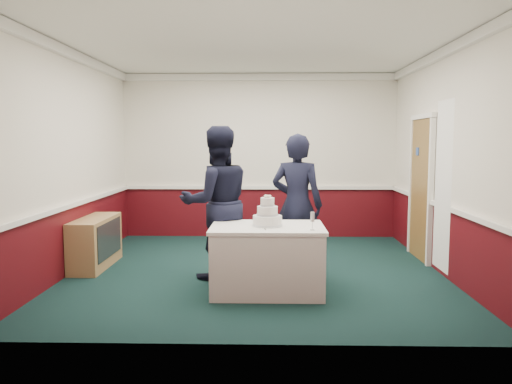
{
  "coord_description": "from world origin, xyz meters",
  "views": [
    {
      "loc": [
        0.17,
        -6.71,
        1.77
      ],
      "look_at": [
        0.0,
        -0.1,
        1.1
      ],
      "focal_mm": 35.0,
      "sensor_mm": 36.0,
      "label": 1
    }
  ],
  "objects_px": {
    "wedding_cake": "(267,216)",
    "person_man": "(217,203)",
    "champagne_flute": "(312,218)",
    "cake_knife": "(265,229)",
    "sideboard": "(96,242)",
    "person_woman": "(297,205)",
    "cake_table": "(267,258)"
  },
  "relations": [
    {
      "from": "wedding_cake",
      "to": "person_man",
      "type": "distance_m",
      "value": 0.89
    },
    {
      "from": "wedding_cake",
      "to": "person_man",
      "type": "bearing_deg",
      "value": 137.32
    },
    {
      "from": "cake_knife",
      "to": "sideboard",
      "type": "bearing_deg",
      "value": 145.24
    },
    {
      "from": "sideboard",
      "to": "wedding_cake",
      "type": "distance_m",
      "value": 2.74
    },
    {
      "from": "cake_table",
      "to": "wedding_cake",
      "type": "distance_m",
      "value": 0.5
    },
    {
      "from": "champagne_flute",
      "to": "person_man",
      "type": "distance_m",
      "value": 1.45
    },
    {
      "from": "sideboard",
      "to": "person_woman",
      "type": "height_order",
      "value": "person_woman"
    },
    {
      "from": "cake_knife",
      "to": "person_man",
      "type": "relative_size",
      "value": 0.11
    },
    {
      "from": "wedding_cake",
      "to": "cake_knife",
      "type": "xyz_separation_m",
      "value": [
        -0.03,
        -0.2,
        -0.11
      ]
    },
    {
      "from": "sideboard",
      "to": "cake_knife",
      "type": "xyz_separation_m",
      "value": [
        2.4,
        -1.32,
        0.44
      ]
    },
    {
      "from": "cake_table",
      "to": "person_woman",
      "type": "relative_size",
      "value": 0.7
    },
    {
      "from": "cake_table",
      "to": "wedding_cake",
      "type": "xyz_separation_m",
      "value": [
        0.0,
        0.0,
        0.5
      ]
    },
    {
      "from": "champagne_flute",
      "to": "person_woman",
      "type": "relative_size",
      "value": 0.11
    },
    {
      "from": "wedding_cake",
      "to": "sideboard",
      "type": "bearing_deg",
      "value": 155.2
    },
    {
      "from": "cake_knife",
      "to": "champagne_flute",
      "type": "relative_size",
      "value": 1.07
    },
    {
      "from": "cake_knife",
      "to": "person_man",
      "type": "bearing_deg",
      "value": 121.94
    },
    {
      "from": "wedding_cake",
      "to": "person_man",
      "type": "relative_size",
      "value": 0.18
    },
    {
      "from": "champagne_flute",
      "to": "person_man",
      "type": "xyz_separation_m",
      "value": [
        -1.15,
        0.88,
        0.06
      ]
    },
    {
      "from": "cake_knife",
      "to": "cake_table",
      "type": "bearing_deg",
      "value": 75.56
    },
    {
      "from": "cake_table",
      "to": "champagne_flute",
      "type": "bearing_deg",
      "value": -29.25
    },
    {
      "from": "wedding_cake",
      "to": "person_woman",
      "type": "relative_size",
      "value": 0.19
    },
    {
      "from": "cake_knife",
      "to": "person_woman",
      "type": "xyz_separation_m",
      "value": [
        0.42,
        0.99,
        0.15
      ]
    },
    {
      "from": "wedding_cake",
      "to": "champagne_flute",
      "type": "distance_m",
      "value": 0.57
    },
    {
      "from": "sideboard",
      "to": "person_man",
      "type": "bearing_deg",
      "value": -16.34
    },
    {
      "from": "cake_knife",
      "to": "champagne_flute",
      "type": "xyz_separation_m",
      "value": [
        0.53,
        -0.08,
        0.14
      ]
    },
    {
      "from": "person_woman",
      "to": "cake_table",
      "type": "bearing_deg",
      "value": 81.02
    },
    {
      "from": "cake_knife",
      "to": "person_woman",
      "type": "height_order",
      "value": "person_woman"
    },
    {
      "from": "champagne_flute",
      "to": "cake_table",
      "type": "bearing_deg",
      "value": 150.75
    },
    {
      "from": "sideboard",
      "to": "cake_table",
      "type": "distance_m",
      "value": 2.68
    },
    {
      "from": "champagne_flute",
      "to": "person_man",
      "type": "bearing_deg",
      "value": 142.58
    },
    {
      "from": "cake_knife",
      "to": "person_man",
      "type": "distance_m",
      "value": 1.03
    },
    {
      "from": "person_woman",
      "to": "wedding_cake",
      "type": "bearing_deg",
      "value": 81.02
    }
  ]
}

